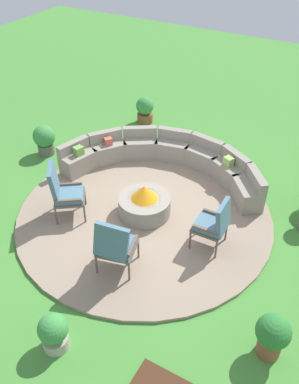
{
  "coord_description": "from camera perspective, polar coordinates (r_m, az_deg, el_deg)",
  "views": [
    {
      "loc": [
        3.12,
        -5.32,
        5.37
      ],
      "look_at": [
        0.0,
        0.2,
        0.45
      ],
      "focal_mm": 38.54,
      "sensor_mm": 36.0,
      "label": 1
    }
  ],
  "objects": [
    {
      "name": "curved_stone_bench",
      "position": [
        9.18,
        2.36,
        4.57
      ],
      "size": [
        4.37,
        2.22,
        0.69
      ],
      "color": "gray",
      "rests_on": "patio_circle"
    },
    {
      "name": "lounge_chair_front_right",
      "position": [
        6.71,
        -4.82,
        -7.31
      ],
      "size": [
        0.73,
        0.7,
        1.14
      ],
      "rotation": [
        0.0,
        0.0,
        6.53
      ],
      "color": "brown",
      "rests_on": "patio_circle"
    },
    {
      "name": "ground_plane",
      "position": [
        8.18,
        -0.69,
        -3.24
      ],
      "size": [
        24.0,
        24.0,
        0.0
      ],
      "primitive_type": "plane",
      "color": "#478C38"
    },
    {
      "name": "potted_plant_4",
      "position": [
        6.18,
        -13.13,
        -18.37
      ],
      "size": [
        0.43,
        0.43,
        0.63
      ],
      "color": "#A89E8E",
      "rests_on": "ground_plane"
    },
    {
      "name": "fire_pit",
      "position": [
        7.98,
        -0.71,
        -1.55
      ],
      "size": [
        1.02,
        1.02,
        0.66
      ],
      "color": "gray",
      "rests_on": "patio_circle"
    },
    {
      "name": "potted_plant_3",
      "position": [
        10.11,
        -14.33,
        7.13
      ],
      "size": [
        0.52,
        0.52,
        0.74
      ],
      "color": "#605B56",
      "rests_on": "ground_plane"
    },
    {
      "name": "patio_circle",
      "position": [
        8.16,
        -0.69,
        -3.08
      ],
      "size": [
        4.99,
        4.99,
        0.06
      ],
      "primitive_type": "cylinder",
      "color": "gray",
      "rests_on": "ground_plane"
    },
    {
      "name": "lounge_chair_back_left",
      "position": [
        7.21,
        8.97,
        -4.24
      ],
      "size": [
        0.57,
        0.55,
        1.0
      ],
      "rotation": [
        0.0,
        0.0,
        7.88
      ],
      "color": "brown",
      "rests_on": "patio_circle"
    },
    {
      "name": "lounge_chair_front_left",
      "position": [
        7.92,
        -11.82,
        0.15
      ],
      "size": [
        0.8,
        0.81,
        1.15
      ],
      "rotation": [
        0.0,
        0.0,
        5.34
      ],
      "color": "brown",
      "rests_on": "patio_circle"
    },
    {
      "name": "potted_plant_0",
      "position": [
        11.22,
        -0.64,
        11.37
      ],
      "size": [
        0.47,
        0.47,
        0.72
      ],
      "color": "brown",
      "rests_on": "ground_plane"
    },
    {
      "name": "potted_plant_5",
      "position": [
        6.13,
        16.66,
        -18.4
      ],
      "size": [
        0.49,
        0.49,
        0.75
      ],
      "color": "brown",
      "rests_on": "ground_plane"
    }
  ]
}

